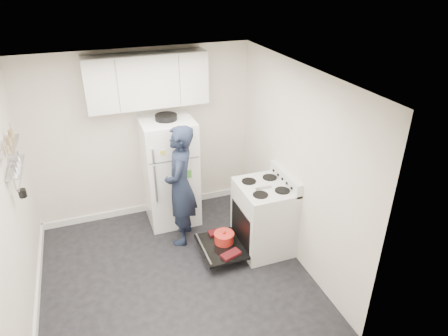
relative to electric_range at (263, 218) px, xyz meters
name	(u,v)px	position (x,y,z in m)	size (l,w,h in m)	color
room	(165,191)	(-1.29, -0.12, 0.74)	(3.21, 3.21, 2.51)	black
electric_range	(263,218)	(0.00, 0.00, 0.00)	(0.66, 0.76, 1.10)	silver
open_oven_door	(222,243)	(-0.56, 0.03, -0.29)	(0.55, 0.70, 0.22)	black
refrigerator	(170,171)	(-0.98, 1.10, 0.33)	(0.72, 0.74, 1.66)	white
upper_cabinets	(147,80)	(-1.16, 1.28, 1.63)	(1.60, 0.33, 0.70)	silver
wall_shelf_rack	(13,157)	(-2.78, 0.34, 1.21)	(0.14, 0.60, 0.61)	#B2B2B7
person	(181,186)	(-0.96, 0.54, 0.38)	(0.62, 0.41, 1.70)	#171E33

